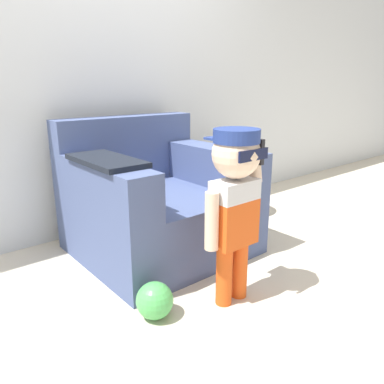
{
  "coord_description": "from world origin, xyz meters",
  "views": [
    {
      "loc": [
        -1.38,
        -1.96,
        1.14
      ],
      "look_at": [
        -0.02,
        -0.33,
        0.52
      ],
      "focal_mm": 35.0,
      "sensor_mm": 36.0,
      "label": 1
    }
  ],
  "objects_px": {
    "armchair": "(157,204)",
    "toy_ball": "(155,300)",
    "person_child": "(235,191)",
    "side_table": "(235,187)"
  },
  "relations": [
    {
      "from": "armchair",
      "to": "toy_ball",
      "type": "distance_m",
      "value": 0.87
    },
    {
      "from": "armchair",
      "to": "person_child",
      "type": "xyz_separation_m",
      "value": [
        -0.08,
        -0.81,
        0.29
      ]
    },
    {
      "from": "armchair",
      "to": "side_table",
      "type": "relative_size",
      "value": 2.6
    },
    {
      "from": "armchair",
      "to": "person_child",
      "type": "bearing_deg",
      "value": -95.33
    },
    {
      "from": "side_table",
      "to": "toy_ball",
      "type": "distance_m",
      "value": 1.67
    },
    {
      "from": "side_table",
      "to": "toy_ball",
      "type": "bearing_deg",
      "value": -149.85
    },
    {
      "from": "side_table",
      "to": "toy_ball",
      "type": "height_order",
      "value": "side_table"
    },
    {
      "from": "side_table",
      "to": "toy_ball",
      "type": "xyz_separation_m",
      "value": [
        -1.44,
        -0.84,
        -0.15
      ]
    },
    {
      "from": "armchair",
      "to": "toy_ball",
      "type": "xyz_separation_m",
      "value": [
        -0.49,
        -0.68,
        -0.24
      ]
    },
    {
      "from": "person_child",
      "to": "side_table",
      "type": "bearing_deg",
      "value": 43.31
    }
  ]
}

